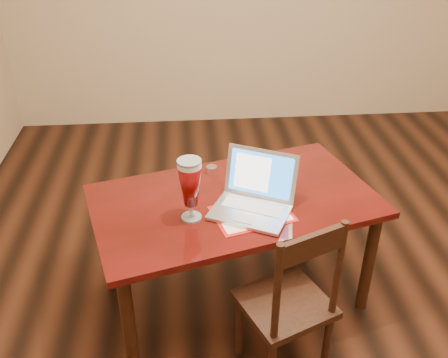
{
  "coord_description": "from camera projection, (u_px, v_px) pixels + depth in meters",
  "views": [
    {
      "loc": [
        -0.69,
        -2.04,
        2.05
      ],
      "look_at": [
        -0.52,
        0.01,
        0.81
      ],
      "focal_mm": 40.0,
      "sensor_mm": 36.0,
      "label": 1
    }
  ],
  "objects": [
    {
      "name": "dining_chair",
      "position": [
        289.0,
        303.0,
        2.23
      ],
      "size": [
        0.49,
        0.48,
        0.89
      ],
      "rotation": [
        0.0,
        0.0,
        0.4
      ],
      "color": "black",
      "rests_on": "ground"
    },
    {
      "name": "dining_table",
      "position": [
        233.0,
        209.0,
        2.54
      ],
      "size": [
        1.57,
        1.14,
        0.98
      ],
      "rotation": [
        0.0,
        0.0,
        0.27
      ],
      "color": "#510B0A",
      "rests_on": "ground"
    },
    {
      "name": "ground",
      "position": [
        314.0,
        297.0,
        2.84
      ],
      "size": [
        5.0,
        5.0,
        0.0
      ],
      "primitive_type": "plane",
      "color": "black",
      "rests_on": "ground"
    }
  ]
}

